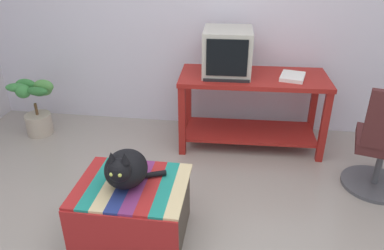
{
  "coord_description": "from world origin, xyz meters",
  "views": [
    {
      "loc": [
        0.32,
        -1.64,
        1.83
      ],
      "look_at": [
        -0.04,
        0.85,
        0.55
      ],
      "focal_mm": 34.74,
      "sensor_mm": 36.0,
      "label": 1
    }
  ],
  "objects": [
    {
      "name": "cat",
      "position": [
        -0.36,
        0.21,
        0.54
      ],
      "size": [
        0.37,
        0.34,
        0.3
      ],
      "rotation": [
        0.0,
        0.0,
        -0.01
      ],
      "color": "black",
      "rests_on": "ottoman_with_blanket"
    },
    {
      "name": "ottoman_with_blanket",
      "position": [
        -0.34,
        0.22,
        0.21
      ],
      "size": [
        0.71,
        0.59,
        0.42
      ],
      "color": "#4C4238",
      "rests_on": "ground_plane"
    },
    {
      "name": "keyboard",
      "position": [
        0.18,
        1.46,
        0.72
      ],
      "size": [
        0.41,
        0.17,
        0.02
      ],
      "primitive_type": "cube",
      "rotation": [
        0.0,
        0.0,
        0.04
      ],
      "color": "black",
      "rests_on": "desk"
    },
    {
      "name": "desk",
      "position": [
        0.42,
        1.6,
        0.48
      ],
      "size": [
        1.36,
        0.63,
        0.71
      ],
      "rotation": [
        0.0,
        0.0,
        0.04
      ],
      "color": "maroon",
      "rests_on": "ground_plane"
    },
    {
      "name": "potted_plant",
      "position": [
        -1.71,
        1.51,
        0.32
      ],
      "size": [
        0.46,
        0.35,
        0.61
      ],
      "color": "#B7A893",
      "rests_on": "ground_plane"
    },
    {
      "name": "book",
      "position": [
        0.76,
        1.57,
        0.72
      ],
      "size": [
        0.25,
        0.3,
        0.03
      ],
      "primitive_type": "cube",
      "rotation": [
        0.0,
        0.0,
        -0.22
      ],
      "color": "white",
      "rests_on": "desk"
    },
    {
      "name": "tv_monitor",
      "position": [
        0.17,
        1.63,
        0.91
      ],
      "size": [
        0.44,
        0.48,
        0.4
      ],
      "rotation": [
        0.0,
        0.0,
        0.04
      ],
      "color": "#BCB7A8",
      "rests_on": "desk"
    }
  ]
}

